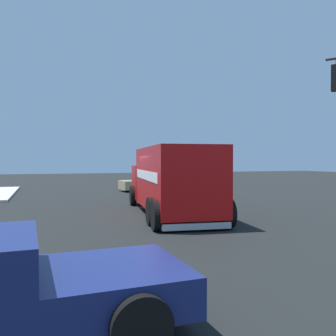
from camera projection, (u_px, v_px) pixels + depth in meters
The scene contains 3 objects.
ground_plane at pixel (166, 214), 15.27m from camera, with size 100.00×100.00×0.00m, color black.
delivery_truck at pixel (171, 180), 15.11m from camera, with size 8.60×3.72×2.84m.
sedan_tan at pixel (149, 183), 26.96m from camera, with size 2.33×4.44×1.31m.
Camera 1 is at (-14.40, 4.96, 2.32)m, focal length 37.98 mm.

